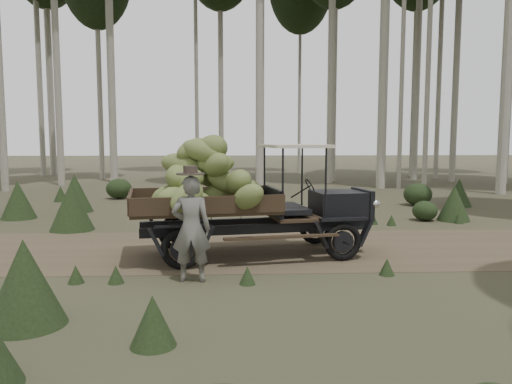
# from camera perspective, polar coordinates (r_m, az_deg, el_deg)

# --- Properties ---
(ground) EXTENTS (120.00, 120.00, 0.00)m
(ground) POSITION_cam_1_polar(r_m,az_deg,el_deg) (10.76, 0.01, -6.56)
(ground) COLOR #473D2B
(ground) RESTS_ON ground
(dirt_track) EXTENTS (70.00, 4.00, 0.01)m
(dirt_track) POSITION_cam_1_polar(r_m,az_deg,el_deg) (10.75, 0.01, -6.54)
(dirt_track) COLOR brown
(dirt_track) RESTS_ON ground
(banana_truck) EXTENTS (5.10, 2.83, 2.52)m
(banana_truck) POSITION_cam_1_polar(r_m,az_deg,el_deg) (9.76, -2.97, 0.40)
(banana_truck) COLOR black
(banana_truck) RESTS_ON ground
(farmer) EXTENTS (0.65, 0.48, 1.92)m
(farmer) POSITION_cam_1_polar(r_m,az_deg,el_deg) (8.28, -7.41, -4.03)
(farmer) COLOR #5F5D56
(farmer) RESTS_ON ground
(undergrowth) EXTENTS (21.92, 20.26, 1.36)m
(undergrowth) POSITION_cam_1_polar(r_m,az_deg,el_deg) (11.24, -0.49, -3.27)
(undergrowth) COLOR #233319
(undergrowth) RESTS_ON ground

